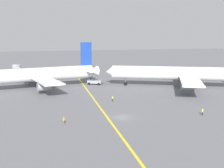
{
  "coord_description": "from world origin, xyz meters",
  "views": [
    {
      "loc": [
        -21.24,
        -63.42,
        18.92
      ],
      "look_at": [
        4.32,
        22.97,
        4.0
      ],
      "focal_mm": 47.58,
      "sensor_mm": 36.0,
      "label": 1
    }
  ],
  "objects_px": {
    "ground_crew_wing_walker_right": "(113,99)",
    "ground_crew_ramp_agent_by_cones": "(64,120)",
    "jet_bridge": "(18,70)",
    "pushback_tug": "(95,81)",
    "airliner_being_pushed": "(182,74)",
    "ground_crew_marshaller_foreground": "(202,112)",
    "airliner_at_gate_left": "(33,75)"
  },
  "relations": [
    {
      "from": "airliner_being_pushed",
      "to": "airliner_at_gate_left",
      "type": "bearing_deg",
      "value": 167.39
    },
    {
      "from": "ground_crew_marshaller_foreground",
      "to": "jet_bridge",
      "type": "distance_m",
      "value": 85.63
    },
    {
      "from": "airliner_at_gate_left",
      "to": "ground_crew_marshaller_foreground",
      "type": "distance_m",
      "value": 60.87
    },
    {
      "from": "ground_crew_wing_walker_right",
      "to": "ground_crew_ramp_agent_by_cones",
      "type": "relative_size",
      "value": 0.91
    },
    {
      "from": "airliner_being_pushed",
      "to": "jet_bridge",
      "type": "bearing_deg",
      "value": 146.98
    },
    {
      "from": "airliner_at_gate_left",
      "to": "airliner_being_pushed",
      "type": "xyz_separation_m",
      "value": [
        52.49,
        -11.74,
        0.02
      ]
    },
    {
      "from": "airliner_at_gate_left",
      "to": "jet_bridge",
      "type": "distance_m",
      "value": 26.73
    },
    {
      "from": "ground_crew_wing_walker_right",
      "to": "jet_bridge",
      "type": "height_order",
      "value": "jet_bridge"
    },
    {
      "from": "airliner_at_gate_left",
      "to": "jet_bridge",
      "type": "height_order",
      "value": "airliner_at_gate_left"
    },
    {
      "from": "ground_crew_wing_walker_right",
      "to": "ground_crew_ramp_agent_by_cones",
      "type": "bearing_deg",
      "value": -131.51
    },
    {
      "from": "ground_crew_ramp_agent_by_cones",
      "to": "ground_crew_wing_walker_right",
      "type": "bearing_deg",
      "value": 48.49
    },
    {
      "from": "airliner_at_gate_left",
      "to": "ground_crew_wing_walker_right",
      "type": "xyz_separation_m",
      "value": [
        21.22,
        -27.27,
        -4.11
      ]
    },
    {
      "from": "pushback_tug",
      "to": "ground_crew_wing_walker_right",
      "type": "xyz_separation_m",
      "value": [
        -1.82,
        -30.61,
        -0.39
      ]
    },
    {
      "from": "airliner_at_gate_left",
      "to": "ground_crew_ramp_agent_by_cones",
      "type": "height_order",
      "value": "airliner_at_gate_left"
    },
    {
      "from": "airliner_at_gate_left",
      "to": "ground_crew_wing_walker_right",
      "type": "distance_m",
      "value": 34.79
    },
    {
      "from": "airliner_at_gate_left",
      "to": "jet_bridge",
      "type": "relative_size",
      "value": 2.34
    },
    {
      "from": "airliner_being_pushed",
      "to": "ground_crew_wing_walker_right",
      "type": "xyz_separation_m",
      "value": [
        -31.27,
        -15.53,
        -4.14
      ]
    },
    {
      "from": "pushback_tug",
      "to": "ground_crew_wing_walker_right",
      "type": "height_order",
      "value": "pushback_tug"
    },
    {
      "from": "pushback_tug",
      "to": "jet_bridge",
      "type": "relative_size",
      "value": 0.38
    },
    {
      "from": "ground_crew_marshaller_foreground",
      "to": "ground_crew_ramp_agent_by_cones",
      "type": "height_order",
      "value": "ground_crew_ramp_agent_by_cones"
    },
    {
      "from": "airliner_being_pushed",
      "to": "ground_crew_ramp_agent_by_cones",
      "type": "bearing_deg",
      "value": -144.45
    },
    {
      "from": "jet_bridge",
      "to": "pushback_tug",
      "type": "bearing_deg",
      "value": -38.35
    },
    {
      "from": "ground_crew_marshaller_foreground",
      "to": "ground_crew_wing_walker_right",
      "type": "height_order",
      "value": "ground_crew_marshaller_foreground"
    },
    {
      "from": "airliner_being_pushed",
      "to": "jet_bridge",
      "type": "xyz_separation_m",
      "value": [
        -58.2,
        37.83,
        -1.09
      ]
    },
    {
      "from": "pushback_tug",
      "to": "jet_bridge",
      "type": "bearing_deg",
      "value": 141.65
    },
    {
      "from": "pushback_tug",
      "to": "ground_crew_ramp_agent_by_cones",
      "type": "height_order",
      "value": "pushback_tug"
    },
    {
      "from": "ground_crew_marshaller_foreground",
      "to": "jet_bridge",
      "type": "bearing_deg",
      "value": 120.32
    },
    {
      "from": "airliner_being_pushed",
      "to": "ground_crew_marshaller_foreground",
      "type": "bearing_deg",
      "value": -112.6
    },
    {
      "from": "pushback_tug",
      "to": "ground_crew_ramp_agent_by_cones",
      "type": "xyz_separation_m",
      "value": [
        -18.23,
        -49.15,
        -0.3
      ]
    },
    {
      "from": "airliner_being_pushed",
      "to": "ground_crew_ramp_agent_by_cones",
      "type": "xyz_separation_m",
      "value": [
        -47.68,
        -34.07,
        -4.05
      ]
    },
    {
      "from": "ground_crew_wing_walker_right",
      "to": "jet_bridge",
      "type": "bearing_deg",
      "value": 116.78
    },
    {
      "from": "ground_crew_wing_walker_right",
      "to": "ground_crew_ramp_agent_by_cones",
      "type": "xyz_separation_m",
      "value": [
        -16.41,
        -18.54,
        0.09
      ]
    }
  ]
}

